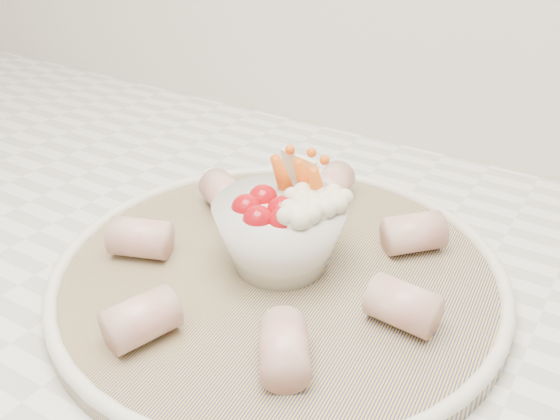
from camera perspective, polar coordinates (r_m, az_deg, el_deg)
The scene contains 3 objects.
serving_platter at distance 0.54m, azimuth -0.11°, elevation -5.84°, with size 0.42×0.42×0.02m.
veggie_bowl at distance 0.53m, azimuth 0.28°, elevation -1.69°, with size 0.11×0.11×0.10m.
cured_meat_rolls at distance 0.53m, azimuth -0.19°, elevation -3.89°, with size 0.29×0.31×0.03m.
Camera 1 is at (0.26, 1.05, 1.25)m, focal length 40.00 mm.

